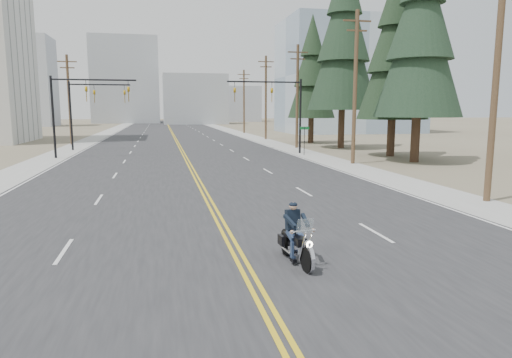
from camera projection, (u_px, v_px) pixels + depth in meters
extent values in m
plane|color=#776D56|center=(256.00, 290.00, 10.67)|extent=(400.00, 400.00, 0.00)
cube|color=#303033|center=(173.00, 134.00, 78.39)|extent=(20.00, 200.00, 0.01)
cube|color=#A5A5A0|center=(103.00, 135.00, 76.06)|extent=(3.00, 200.00, 0.01)
cube|color=#A5A5A0|center=(239.00, 133.00, 80.72)|extent=(3.00, 200.00, 0.01)
cylinder|color=black|center=(53.00, 117.00, 38.87)|extent=(0.20, 0.20, 7.00)
cylinder|color=black|center=(94.00, 80.00, 39.09)|extent=(7.00, 0.14, 0.14)
imported|color=#BF8C0C|center=(86.00, 87.00, 39.05)|extent=(0.21, 0.26, 1.30)
imported|color=#BF8C0C|center=(128.00, 88.00, 39.76)|extent=(0.21, 0.26, 1.30)
cylinder|color=black|center=(300.00, 117.00, 43.33)|extent=(0.20, 0.20, 7.00)
cylinder|color=black|center=(264.00, 82.00, 42.13)|extent=(7.00, 0.14, 0.14)
imported|color=#BF8C0C|center=(272.00, 89.00, 42.37)|extent=(0.21, 0.26, 1.30)
imported|color=#BF8C0C|center=(235.00, 89.00, 41.67)|extent=(0.21, 0.26, 1.30)
cylinder|color=black|center=(71.00, 116.00, 46.61)|extent=(0.20, 0.20, 7.00)
cylinder|color=black|center=(100.00, 85.00, 46.73)|extent=(6.00, 0.14, 0.14)
imported|color=#BF8C0C|center=(94.00, 91.00, 46.71)|extent=(0.21, 0.26, 1.30)
imported|color=#BF8C0C|center=(124.00, 91.00, 47.32)|extent=(0.21, 0.26, 1.30)
cylinder|color=black|center=(304.00, 141.00, 41.69)|extent=(0.06, 0.06, 2.60)
cube|color=#0C5926|center=(305.00, 128.00, 41.50)|extent=(0.90, 0.03, 0.25)
cylinder|color=brown|center=(496.00, 79.00, 20.11)|extent=(0.30, 0.30, 11.00)
cylinder|color=brown|center=(355.00, 89.00, 34.58)|extent=(0.30, 0.30, 11.50)
cube|color=brown|center=(357.00, 21.00, 33.84)|extent=(2.20, 0.12, 0.12)
cube|color=brown|center=(357.00, 31.00, 33.94)|extent=(1.60, 0.12, 0.12)
cylinder|color=brown|center=(297.00, 97.00, 49.13)|extent=(0.30, 0.30, 11.00)
cube|color=brown|center=(298.00, 52.00, 48.42)|extent=(2.20, 0.12, 0.12)
cube|color=brown|center=(298.00, 59.00, 48.53)|extent=(1.60, 0.12, 0.12)
cylinder|color=brown|center=(266.00, 98.00, 63.61)|extent=(0.30, 0.30, 11.50)
cube|color=brown|center=(266.00, 62.00, 62.86)|extent=(2.20, 0.12, 0.12)
cube|color=brown|center=(266.00, 67.00, 62.97)|extent=(1.60, 0.12, 0.12)
cylinder|color=brown|center=(244.00, 102.00, 80.09)|extent=(0.30, 0.30, 11.00)
cube|color=brown|center=(244.00, 74.00, 79.38)|extent=(2.20, 0.12, 0.12)
cube|color=brown|center=(244.00, 79.00, 79.49)|extent=(1.60, 0.12, 0.12)
cylinder|color=brown|center=(69.00, 100.00, 53.78)|extent=(0.30, 0.30, 10.50)
cube|color=brown|center=(67.00, 62.00, 53.11)|extent=(2.20, 0.12, 0.12)
cube|color=brown|center=(67.00, 68.00, 53.21)|extent=(1.60, 0.12, 0.12)
cube|color=#9EB5CC|center=(349.00, 77.00, 83.37)|extent=(24.00, 16.00, 20.00)
cube|color=#B7BCC6|center=(23.00, 82.00, 113.17)|extent=(14.00, 12.00, 22.00)
cube|color=#ADB2B7|center=(195.00, 100.00, 132.17)|extent=(18.00, 14.00, 14.00)
cube|color=#B7BCC6|center=(317.00, 91.00, 123.84)|extent=(16.00, 12.00, 18.00)
cube|color=#ADB2B7|center=(126.00, 81.00, 141.72)|extent=(20.00, 15.00, 26.00)
cube|color=#B7BCC6|center=(238.00, 104.00, 159.95)|extent=(14.00, 14.00, 12.00)
cylinder|color=#382619|center=(415.00, 140.00, 36.39)|extent=(0.70, 0.70, 3.59)
cone|color=black|center=(420.00, 47.00, 35.31)|extent=(6.78, 6.78, 10.78)
cone|color=black|center=(422.00, 6.00, 34.85)|extent=(5.09, 5.09, 8.08)
cylinder|color=#382619|center=(391.00, 138.00, 41.06)|extent=(0.73, 0.73, 3.32)
cone|color=black|center=(394.00, 62.00, 40.05)|extent=(6.23, 6.23, 9.97)
cone|color=black|center=(396.00, 29.00, 39.62)|extent=(4.67, 4.67, 7.47)
cylinder|color=#382619|center=(341.00, 129.00, 49.63)|extent=(0.72, 0.72, 4.14)
cone|color=black|center=(343.00, 51.00, 48.38)|extent=(7.45, 7.45, 12.41)
cone|color=black|center=(344.00, 16.00, 47.85)|extent=(5.59, 5.59, 9.31)
cylinder|color=#382619|center=(311.00, 130.00, 57.40)|extent=(0.73, 0.73, 3.14)
cone|color=black|center=(312.00, 79.00, 56.45)|extent=(5.86, 5.86, 9.43)
cone|color=black|center=(312.00, 57.00, 56.04)|extent=(4.40, 4.40, 7.07)
cone|color=black|center=(313.00, 35.00, 55.64)|extent=(2.93, 2.93, 5.03)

